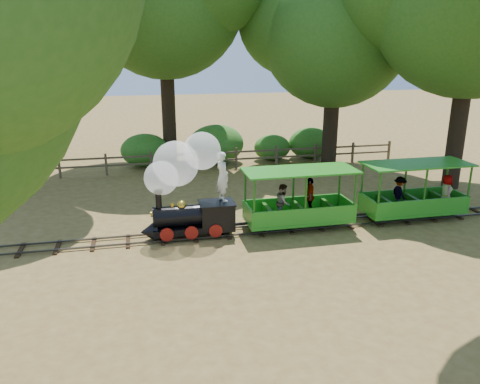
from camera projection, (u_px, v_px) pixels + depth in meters
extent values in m
plane|color=olive|center=(258.00, 231.00, 14.77)|extent=(90.00, 90.00, 0.00)
cube|color=#3F3D3A|center=(260.00, 233.00, 14.47)|extent=(22.00, 0.05, 0.05)
cube|color=#3F3D3A|center=(255.00, 226.00, 15.03)|extent=(22.00, 0.05, 0.05)
cube|color=#382314|center=(258.00, 231.00, 14.76)|extent=(0.12, 1.00, 0.05)
cube|color=#382314|center=(93.00, 244.00, 13.74)|extent=(0.12, 1.00, 0.05)
cube|color=#382314|center=(401.00, 219.00, 15.79)|extent=(0.12, 1.00, 0.05)
cube|color=black|center=(194.00, 228.00, 14.27)|extent=(2.46, 0.78, 0.20)
cylinder|color=black|center=(180.00, 216.00, 14.06)|extent=(1.57, 0.63, 0.63)
cylinder|color=black|center=(159.00, 199.00, 13.77)|extent=(0.18, 0.18, 0.49)
sphere|color=gold|center=(182.00, 205.00, 13.97)|extent=(0.29, 0.29, 0.29)
cylinder|color=gold|center=(172.00, 205.00, 13.91)|extent=(0.11, 0.11, 0.11)
cube|color=black|center=(217.00, 213.00, 14.29)|extent=(1.01, 0.78, 0.62)
cube|color=black|center=(217.00, 203.00, 14.20)|extent=(1.06, 0.85, 0.04)
cone|color=black|center=(149.00, 232.00, 14.00)|extent=(0.50, 0.72, 0.72)
cylinder|color=gold|center=(152.00, 214.00, 13.86)|extent=(0.11, 0.16, 0.16)
cylinder|color=maroon|center=(167.00, 235.00, 13.72)|extent=(0.40, 0.07, 0.40)
cylinder|color=maroon|center=(165.00, 225.00, 14.47)|extent=(0.40, 0.07, 0.40)
cylinder|color=maroon|center=(191.00, 233.00, 13.87)|extent=(0.40, 0.07, 0.40)
cylinder|color=maroon|center=(188.00, 223.00, 14.62)|extent=(0.40, 0.07, 0.40)
cylinder|color=maroon|center=(216.00, 231.00, 14.02)|extent=(0.40, 0.07, 0.40)
cylinder|color=maroon|center=(211.00, 221.00, 14.77)|extent=(0.40, 0.07, 0.40)
sphere|color=white|center=(161.00, 178.00, 13.65)|extent=(1.01, 1.01, 1.01)
sphere|color=white|center=(176.00, 164.00, 13.67)|extent=(1.34, 1.34, 1.34)
sphere|color=white|center=(202.00, 151.00, 13.78)|extent=(1.12, 1.12, 1.12)
imported|color=silver|center=(222.00, 176.00, 14.13)|extent=(0.51, 0.64, 1.53)
cube|color=#288F1F|center=(298.00, 219.00, 14.95)|extent=(3.38, 1.29, 0.10)
cube|color=#205E15|center=(298.00, 222.00, 14.99)|extent=(3.04, 0.50, 0.14)
cube|color=#288F1F|center=(305.00, 216.00, 14.30)|extent=(3.38, 0.06, 0.50)
cube|color=#288F1F|center=(293.00, 204.00, 15.43)|extent=(3.38, 0.06, 0.50)
cube|color=#288F1F|center=(300.00, 171.00, 14.48)|extent=(3.53, 1.44, 0.05)
cylinder|color=#205E15|center=(254.00, 204.00, 13.84)|extent=(0.07, 0.07, 1.59)
cylinder|color=#205E15|center=(245.00, 193.00, 14.93)|extent=(0.07, 0.07, 1.59)
cylinder|color=#205E15|center=(355.00, 197.00, 14.50)|extent=(0.07, 0.07, 1.59)
cylinder|color=#205E15|center=(339.00, 187.00, 15.59)|extent=(0.07, 0.07, 1.59)
cube|color=#205E15|center=(268.00, 214.00, 14.67)|extent=(0.12, 1.09, 0.40)
cube|color=#205E15|center=(299.00, 211.00, 14.88)|extent=(0.12, 1.09, 0.40)
cube|color=#205E15|center=(328.00, 209.00, 15.09)|extent=(0.12, 1.09, 0.40)
cylinder|color=black|center=(269.00, 227.00, 14.44)|extent=(0.28, 0.06, 0.28)
cylinder|color=black|center=(263.00, 220.00, 15.07)|extent=(0.28, 0.06, 0.28)
cylinder|color=black|center=(334.00, 222.00, 14.88)|extent=(0.28, 0.06, 0.28)
cylinder|color=black|center=(326.00, 215.00, 15.51)|extent=(0.28, 0.06, 0.28)
imported|color=gray|center=(283.00, 202.00, 14.52)|extent=(0.64, 0.70, 1.18)
imported|color=gray|center=(310.00, 196.00, 15.01)|extent=(0.51, 0.78, 1.24)
cube|color=#288F1F|center=(412.00, 210.00, 15.78)|extent=(3.38, 1.29, 0.10)
cube|color=#205E15|center=(412.00, 213.00, 15.82)|extent=(3.04, 0.50, 0.14)
cube|color=#288F1F|center=(423.00, 207.00, 15.13)|extent=(3.38, 0.06, 0.50)
cube|color=#288F1F|center=(403.00, 196.00, 16.26)|extent=(3.38, 0.06, 0.50)
cube|color=#288F1F|center=(417.00, 164.00, 15.31)|extent=(3.53, 1.44, 0.05)
cylinder|color=#205E15|center=(379.00, 195.00, 14.67)|extent=(0.07, 0.07, 1.59)
cylinder|color=#205E15|center=(362.00, 185.00, 15.76)|extent=(0.07, 0.07, 1.59)
cylinder|color=#205E15|center=(469.00, 189.00, 15.33)|extent=(0.07, 0.07, 1.59)
cylinder|color=#205E15|center=(446.00, 180.00, 16.42)|extent=(0.07, 0.07, 1.59)
cube|color=#205E15|center=(385.00, 205.00, 15.50)|extent=(0.12, 1.09, 0.40)
cube|color=#205E15|center=(413.00, 203.00, 15.71)|extent=(0.12, 1.09, 0.40)
cube|color=#205E15|center=(440.00, 201.00, 15.92)|extent=(0.12, 1.09, 0.40)
cylinder|color=black|center=(388.00, 218.00, 15.27)|extent=(0.28, 0.06, 0.28)
cylinder|color=black|center=(378.00, 211.00, 15.90)|extent=(0.28, 0.06, 0.28)
cylinder|color=black|center=(446.00, 213.00, 15.71)|extent=(0.28, 0.06, 0.28)
cylinder|color=black|center=(434.00, 206.00, 16.34)|extent=(0.28, 0.06, 0.28)
imported|color=gray|center=(399.00, 193.00, 15.56)|extent=(0.42, 0.72, 1.11)
imported|color=gray|center=(446.00, 192.00, 15.51)|extent=(0.52, 0.66, 1.19)
cylinder|color=#2D2116|center=(6.00, 144.00, 18.03)|extent=(0.70, 0.70, 3.98)
cylinder|color=#2D2116|center=(169.00, 122.00, 22.59)|extent=(0.66, 0.66, 4.24)
cylinder|color=#2D2116|center=(166.00, 49.00, 21.60)|extent=(0.50, 0.50, 2.43)
cylinder|color=#2D2116|center=(330.00, 132.00, 22.40)|extent=(0.72, 0.72, 3.31)
cylinder|color=#2D2116|center=(333.00, 77.00, 21.63)|extent=(0.54, 0.54, 1.89)
sphere|color=#28571B|center=(336.00, 32.00, 21.05)|extent=(6.77, 6.77, 6.77)
sphere|color=#28571B|center=(383.00, 11.00, 20.20)|extent=(5.08, 5.08, 5.08)
sphere|color=#28571B|center=(296.00, 17.00, 21.64)|extent=(5.42, 5.42, 5.42)
cylinder|color=#2D2116|center=(456.00, 139.00, 18.82)|extent=(0.68, 0.68, 4.02)
cylinder|color=#2D2116|center=(467.00, 58.00, 17.88)|extent=(0.51, 0.51, 2.30)
cube|color=brown|center=(11.00, 169.00, 20.24)|extent=(0.10, 0.10, 1.00)
cube|color=brown|center=(59.00, 167.00, 20.65)|extent=(0.10, 0.10, 1.00)
cube|color=brown|center=(106.00, 165.00, 21.06)|extent=(0.10, 0.10, 1.00)
cube|color=brown|center=(151.00, 162.00, 21.47)|extent=(0.10, 0.10, 1.00)
cube|color=brown|center=(194.00, 160.00, 21.88)|extent=(0.10, 0.10, 1.00)
cube|color=brown|center=(236.00, 158.00, 22.29)|extent=(0.10, 0.10, 1.00)
cube|color=brown|center=(276.00, 156.00, 22.70)|extent=(0.10, 0.10, 1.00)
cube|color=brown|center=(315.00, 154.00, 23.11)|extent=(0.10, 0.10, 1.00)
cube|color=brown|center=(353.00, 152.00, 23.52)|extent=(0.10, 0.10, 1.00)
cube|color=brown|center=(389.00, 150.00, 23.93)|extent=(0.10, 0.10, 1.00)
cube|color=brown|center=(215.00, 153.00, 21.99)|extent=(18.00, 0.06, 0.08)
cube|color=brown|center=(216.00, 160.00, 22.10)|extent=(18.00, 0.06, 0.08)
ellipsoid|color=#2D6B1E|center=(145.00, 150.00, 22.54)|extent=(2.31, 1.78, 1.60)
ellipsoid|color=#2D6B1E|center=(216.00, 144.00, 23.21)|extent=(2.77, 2.13, 1.92)
ellipsoid|color=#2D6B1E|center=(272.00, 147.00, 23.90)|extent=(1.89, 1.45, 1.31)
ellipsoid|color=#2D6B1E|center=(311.00, 143.00, 24.28)|extent=(2.31, 1.78, 1.60)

